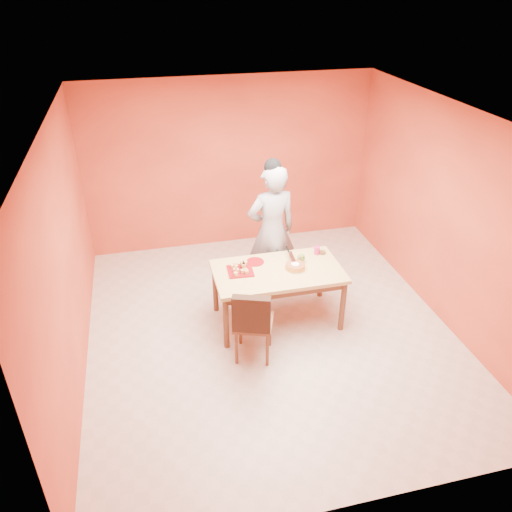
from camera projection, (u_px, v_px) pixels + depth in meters
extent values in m
plane|color=beige|center=(270.00, 330.00, 6.39)|extent=(5.00, 5.00, 0.00)
plane|color=white|center=(273.00, 118.00, 5.04)|extent=(5.00, 5.00, 0.00)
plane|color=#DD5433|center=(230.00, 164.00, 7.82)|extent=(4.50, 0.00, 4.50)
plane|color=#DD5433|center=(66.00, 260.00, 5.26)|extent=(0.00, 5.00, 5.00)
plane|color=#DD5433|center=(447.00, 217.00, 6.17)|extent=(0.00, 5.00, 5.00)
cube|color=tan|center=(278.00, 272.00, 6.21)|extent=(1.60, 0.90, 0.05)
cube|color=brown|center=(278.00, 277.00, 6.25)|extent=(1.48, 0.78, 0.10)
cylinder|color=brown|center=(226.00, 323.00, 5.92)|extent=(0.07, 0.07, 0.71)
cylinder|color=brown|center=(215.00, 288.00, 6.58)|extent=(0.07, 0.07, 0.71)
cylinder|color=brown|center=(343.00, 306.00, 6.22)|extent=(0.07, 0.07, 0.71)
cylinder|color=brown|center=(321.00, 274.00, 6.88)|extent=(0.07, 0.07, 0.71)
imported|color=gray|center=(272.00, 231.00, 6.72)|extent=(0.73, 0.53, 1.88)
cube|color=maroon|center=(240.00, 271.00, 6.16)|extent=(0.33, 0.33, 0.02)
cylinder|color=maroon|center=(255.00, 262.00, 6.36)|extent=(0.29, 0.29, 0.01)
cylinder|color=silver|center=(295.00, 268.00, 6.22)|extent=(0.32, 0.32, 0.01)
cylinder|color=gold|center=(295.00, 266.00, 6.20)|extent=(0.31, 0.31, 0.06)
cube|color=silver|center=(292.00, 257.00, 6.34)|extent=(0.08, 0.28, 0.01)
ellipsoid|color=olive|center=(301.00, 258.00, 6.33)|extent=(0.12, 0.10, 0.13)
cylinder|color=#C11D68|center=(317.00, 251.00, 6.52)|extent=(0.09, 0.09, 0.10)
cylinder|color=#32170D|center=(322.00, 252.00, 6.56)|extent=(0.11, 0.11, 0.03)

